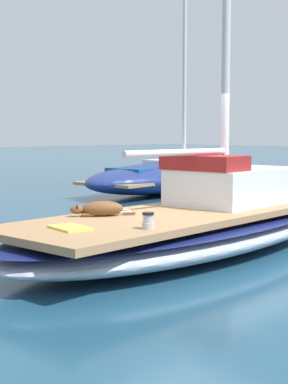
{
  "coord_description": "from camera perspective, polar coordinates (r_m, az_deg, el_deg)",
  "views": [
    {
      "loc": [
        6.32,
        -6.8,
        1.87
      ],
      "look_at": [
        0.0,
        -1.0,
        1.01
      ],
      "focal_mm": 55.91,
      "sensor_mm": 36.0,
      "label": 1
    }
  ],
  "objects": [
    {
      "name": "moored_boat_port_side",
      "position": [
        18.58,
        2.53,
        1.57
      ],
      "size": [
        3.65,
        7.58,
        7.26
      ],
      "color": "navy",
      "rests_on": "ground"
    },
    {
      "name": "sailboat_main",
      "position": [
        9.41,
        4.5,
        -3.68
      ],
      "size": [
        3.19,
        7.44,
        0.66
      ],
      "color": "#B2B7C1",
      "rests_on": "ground"
    },
    {
      "name": "dog_brown",
      "position": [
        8.66,
        -4.22,
        -1.61
      ],
      "size": [
        0.58,
        0.85,
        0.22
      ],
      "color": "brown",
      "rests_on": "sailboat_main"
    },
    {
      "name": "deck_towel",
      "position": [
        7.56,
        -7.07,
        -3.41
      ],
      "size": [
        0.6,
        0.42,
        0.03
      ],
      "primitive_type": "cube",
      "rotation": [
        0.0,
        0.0,
        -0.11
      ],
      "color": "#D8D14C",
      "rests_on": "sailboat_main"
    },
    {
      "name": "cabin_house",
      "position": [
        10.23,
        8.3,
        0.82
      ],
      "size": [
        1.6,
        2.34,
        0.84
      ],
      "color": "silver",
      "rests_on": "sailboat_main"
    },
    {
      "name": "coiled_rope",
      "position": [
        8.98,
        -2.22,
        -1.88
      ],
      "size": [
        0.32,
        0.32,
        0.04
      ],
      "primitive_type": "torus",
      "color": "beige",
      "rests_on": "sailboat_main"
    },
    {
      "name": "ground_plane",
      "position": [
        9.47,
        4.48,
        -5.68
      ],
      "size": [
        120.0,
        120.0,
        0.0
      ],
      "primitive_type": "plane",
      "color": "navy"
    },
    {
      "name": "deck_winch",
      "position": [
        7.5,
        0.4,
        -2.8
      ],
      "size": [
        0.16,
        0.16,
        0.21
      ],
      "color": "#B7B7BC",
      "rests_on": "sailboat_main"
    }
  ]
}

